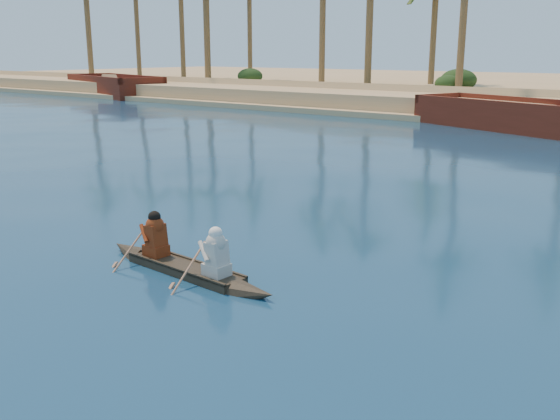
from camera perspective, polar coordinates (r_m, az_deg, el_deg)
The scene contains 4 objects.
ground at distance 14.82m, azimuth 1.74°, elevation -1.32°, with size 160.00×160.00×0.00m, color #0B2F4B.
canoe at distance 11.68m, azimuth -8.68°, elevation -4.64°, with size 4.38×0.81×1.20m.
barge_left at distance 60.82m, azimuth -14.91°, elevation 10.79°, with size 13.72×7.75×2.17m.
barge_mid at distance 35.30m, azimuth 20.62°, elevation 7.96°, with size 11.61×7.26×1.84m.
Camera 1 is at (8.39, -11.55, 3.99)m, focal length 40.00 mm.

